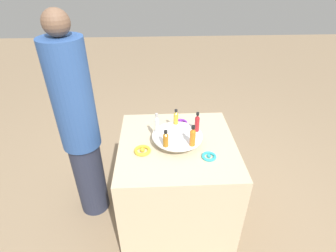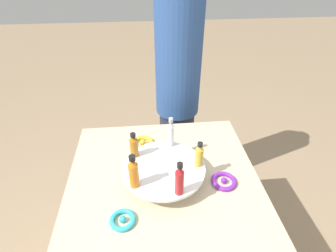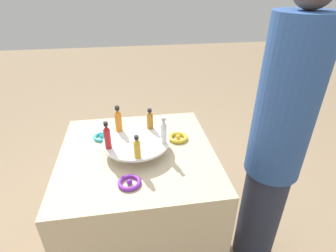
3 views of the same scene
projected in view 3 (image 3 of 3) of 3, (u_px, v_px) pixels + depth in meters
ground_plane at (144, 245)px, 1.78m from camera, size 12.00×12.00×0.00m
party_table at (141, 204)px, 1.58m from camera, size 0.81×0.81×0.77m
display_stand at (136, 144)px, 1.37m from camera, size 0.35×0.35×0.07m
bottle_red at (107, 136)px, 1.27m from camera, size 0.03×0.03×0.15m
bottle_gold at (137, 148)px, 1.21m from camera, size 0.03×0.03×0.12m
bottle_clear at (164, 131)px, 1.31m from camera, size 0.03×0.03×0.15m
bottle_amber at (150, 120)px, 1.45m from camera, size 0.04×0.04×0.12m
bottle_orange at (118, 120)px, 1.41m from camera, size 0.04×0.04×0.15m
ribbon_bow_purple at (130, 183)px, 1.17m from camera, size 0.11×0.11×0.03m
ribbon_bow_gold at (178, 138)px, 1.49m from camera, size 0.11×0.11×0.03m
ribbon_bow_teal at (102, 137)px, 1.50m from camera, size 0.10×0.10×0.03m
person_figure at (276, 148)px, 1.34m from camera, size 0.28×0.28×1.63m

